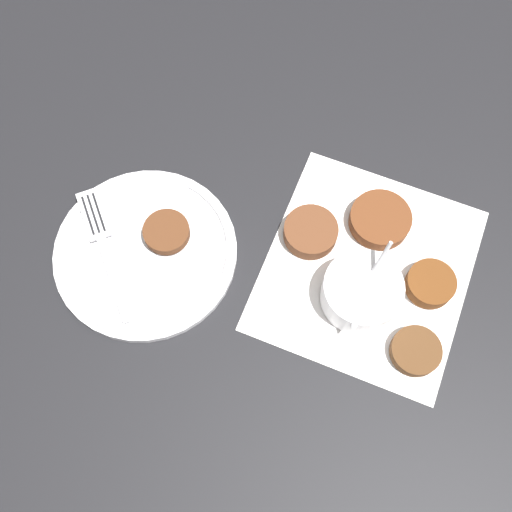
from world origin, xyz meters
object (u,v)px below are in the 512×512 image
object	(u,v)px
fritter_on_plate	(166,232)
fork	(102,239)
serving_plate	(145,251)
sauce_bowl	(361,293)

from	to	relation	value
fritter_on_plate	fork	distance (m)	0.08
fritter_on_plate	fork	size ratio (longest dim) A/B	0.37
serving_plate	fritter_on_plate	xyz separation A→B (m)	(-0.03, 0.02, 0.01)
sauce_bowl	fork	world-z (taller)	sauce_bowl
fritter_on_plate	fork	world-z (taller)	fritter_on_plate
sauce_bowl	fork	distance (m)	0.33
sauce_bowl	fritter_on_plate	xyz separation A→B (m)	(-0.01, -0.25, -0.00)
serving_plate	fritter_on_plate	distance (m)	0.04
sauce_bowl	serving_plate	world-z (taller)	sauce_bowl
serving_plate	fritter_on_plate	size ratio (longest dim) A/B	3.96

